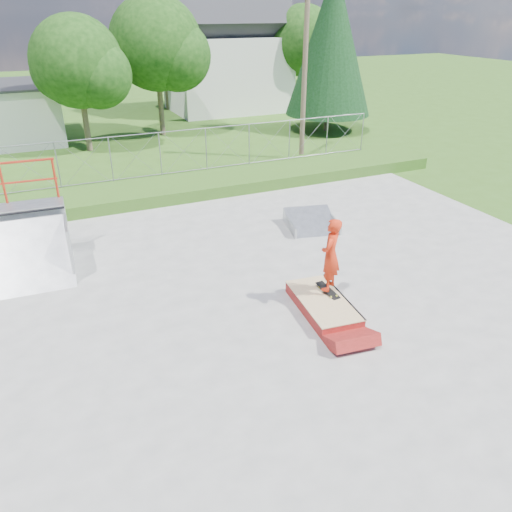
{
  "coord_description": "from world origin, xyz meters",
  "views": [
    {
      "loc": [
        -4.69,
        -9.6,
        6.8
      ],
      "look_at": [
        -0.01,
        0.82,
        1.1
      ],
      "focal_mm": 35.0,
      "sensor_mm": 36.0,
      "label": 1
    }
  ],
  "objects": [
    {
      "name": "tree_left_near",
      "position": [
        -1.75,
        17.83,
        4.24
      ],
      "size": [
        4.76,
        4.48,
        6.65
      ],
      "color": "brown",
      "rests_on": "ground"
    },
    {
      "name": "utility_pole",
      "position": [
        7.5,
        12.0,
        4.0
      ],
      "size": [
        0.24,
        0.24,
        8.0
      ],
      "primitive_type": "cylinder",
      "color": "brown",
      "rests_on": "ground"
    },
    {
      "name": "quarter_pipe",
      "position": [
        -5.74,
        4.31,
        1.49
      ],
      "size": [
        3.11,
        2.68,
        2.99
      ],
      "primitive_type": null,
      "rotation": [
        0.0,
        0.0,
        -0.05
      ],
      "color": "#95989C",
      "rests_on": "concrete_pad"
    },
    {
      "name": "grind_box",
      "position": [
        1.14,
        -0.67,
        0.17
      ],
      "size": [
        1.36,
        2.41,
        0.34
      ],
      "rotation": [
        0.0,
        0.0,
        -0.11
      ],
      "color": "maroon",
      "rests_on": "concrete_pad"
    },
    {
      "name": "tree_right_far",
      "position": [
        14.27,
        23.82,
        4.54
      ],
      "size": [
        5.1,
        4.8,
        7.12
      ],
      "color": "brown",
      "rests_on": "ground"
    },
    {
      "name": "tree_back_mid",
      "position": [
        5.21,
        27.86,
        3.63
      ],
      "size": [
        4.08,
        3.84,
        5.7
      ],
      "color": "brown",
      "rests_on": "ground"
    },
    {
      "name": "skateboard",
      "position": [
        1.43,
        -0.41,
        0.39
      ],
      "size": [
        0.3,
        0.81,
        0.13
      ],
      "primitive_type": "cube",
      "rotation": [
        0.14,
        0.0,
        0.1
      ],
      "color": "black",
      "rests_on": "grind_box"
    },
    {
      "name": "conifer_tree",
      "position": [
        12.0,
        17.0,
        5.05
      ],
      "size": [
        5.04,
        5.04,
        9.1
      ],
      "color": "brown",
      "rests_on": "ground"
    },
    {
      "name": "grass_berm",
      "position": [
        0.0,
        9.5,
        0.25
      ],
      "size": [
        24.0,
        3.0,
        0.5
      ],
      "primitive_type": "cube",
      "color": "#355919",
      "rests_on": "ground"
    },
    {
      "name": "tree_center",
      "position": [
        2.78,
        19.81,
        4.85
      ],
      "size": [
        5.44,
        5.12,
        7.6
      ],
      "color": "brown",
      "rests_on": "ground"
    },
    {
      "name": "concrete_pad",
      "position": [
        0.0,
        0.0,
        0.02
      ],
      "size": [
        20.0,
        16.0,
        0.04
      ],
      "primitive_type": "cube",
      "color": "gray",
      "rests_on": "ground"
    },
    {
      "name": "flat_bank_ramp",
      "position": [
        3.49,
        3.98,
        0.25
      ],
      "size": [
        1.95,
        2.03,
        0.49
      ],
      "primitive_type": null,
      "rotation": [
        0.0,
        0.0,
        -0.23
      ],
      "color": "#95989C",
      "rests_on": "concrete_pad"
    },
    {
      "name": "ground",
      "position": [
        0.0,
        0.0,
        0.0
      ],
      "size": [
        120.0,
        120.0,
        0.0
      ],
      "primitive_type": "plane",
      "color": "#355919",
      "rests_on": "ground"
    },
    {
      "name": "gable_house",
      "position": [
        9.0,
        26.0,
        3.84
      ],
      "size": [
        8.4,
        6.08,
        8.94
      ],
      "color": "white",
      "rests_on": "ground"
    },
    {
      "name": "chain_link_fence",
      "position": [
        0.0,
        10.5,
        1.4
      ],
      "size": [
        20.0,
        0.06,
        1.8
      ],
      "primitive_type": null,
      "color": "gray",
      "rests_on": "grass_berm"
    },
    {
      "name": "skater",
      "position": [
        1.43,
        -0.41,
        1.32
      ],
      "size": [
        0.81,
        0.78,
        1.87
      ],
      "primitive_type": "imported",
      "rotation": [
        0.0,
        0.0,
        3.84
      ],
      "color": "red",
      "rests_on": "grind_box"
    }
  ]
}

